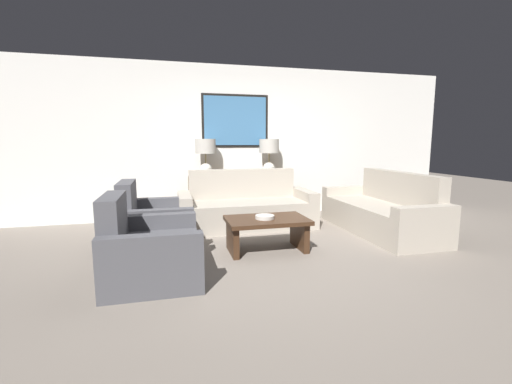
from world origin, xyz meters
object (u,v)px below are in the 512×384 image
(console_table, at_px, (238,197))
(couch_by_back_wall, at_px, (246,209))
(table_lamp_left, at_px, (206,152))
(armchair_near_camera, at_px, (149,252))
(couch_by_side, at_px, (382,212))
(coffee_table, at_px, (267,228))
(table_lamp_right, at_px, (269,152))
(decorative_bowl, at_px, (265,217))
(armchair_near_back_wall, at_px, (153,225))

(console_table, distance_m, couch_by_back_wall, 0.63)
(table_lamp_left, bearing_deg, armchair_near_camera, -108.73)
(armchair_near_camera, bearing_deg, couch_by_side, 17.28)
(couch_by_back_wall, bearing_deg, coffee_table, -90.98)
(table_lamp_right, relative_size, decorative_bowl, 2.74)
(coffee_table, height_order, decorative_bowl, decorative_bowl)
(console_table, bearing_deg, armchair_near_camera, -119.57)
(decorative_bowl, bearing_deg, coffee_table, 30.49)
(armchair_near_back_wall, height_order, armchair_near_camera, same)
(couch_by_back_wall, height_order, armchair_near_back_wall, couch_by_back_wall)
(coffee_table, bearing_deg, couch_by_back_wall, 89.02)
(console_table, height_order, couch_by_side, couch_by_side)
(console_table, height_order, table_lamp_right, table_lamp_right)
(console_table, height_order, armchair_near_back_wall, armchair_near_back_wall)
(table_lamp_left, bearing_deg, console_table, 0.00)
(table_lamp_left, xyz_separation_m, armchair_near_camera, (-0.83, -2.44, -0.89))
(table_lamp_right, height_order, couch_by_side, table_lamp_right)
(table_lamp_right, height_order, couch_by_back_wall, table_lamp_right)
(table_lamp_right, xyz_separation_m, armchair_near_back_wall, (-1.94, -1.31, -0.89))
(couch_by_side, distance_m, decorative_bowl, 2.02)
(console_table, relative_size, couch_by_back_wall, 0.81)
(decorative_bowl, relative_size, armchair_near_camera, 0.23)
(armchair_near_back_wall, xyz_separation_m, armchair_near_camera, (0.00, -1.13, 0.00))
(console_table, xyz_separation_m, decorative_bowl, (-0.05, -1.89, 0.06))
(couch_by_side, bearing_deg, armchair_near_back_wall, 178.12)
(table_lamp_right, height_order, armchair_near_back_wall, table_lamp_right)
(table_lamp_left, height_order, couch_by_side, table_lamp_left)
(console_table, distance_m, decorative_bowl, 1.89)
(armchair_near_back_wall, bearing_deg, decorative_bowl, -23.67)
(table_lamp_right, bearing_deg, decorative_bowl, -107.86)
(coffee_table, bearing_deg, table_lamp_left, 105.96)
(decorative_bowl, bearing_deg, couch_by_back_wall, 87.62)
(coffee_table, bearing_deg, couch_by_side, 13.36)
(armchair_near_back_wall, bearing_deg, table_lamp_left, 57.70)
(console_table, relative_size, table_lamp_right, 2.66)
(coffee_table, relative_size, armchair_near_camera, 0.99)
(couch_by_back_wall, bearing_deg, table_lamp_right, 48.39)
(console_table, distance_m, couch_by_side, 2.37)
(table_lamp_right, distance_m, decorative_bowl, 2.12)
(table_lamp_right, bearing_deg, armchair_near_back_wall, -146.02)
(table_lamp_left, height_order, coffee_table, table_lamp_left)
(table_lamp_right, distance_m, armchair_near_camera, 3.24)
(couch_by_side, height_order, decorative_bowl, couch_by_side)
(console_table, distance_m, table_lamp_left, 0.97)
(couch_by_back_wall, relative_size, armchair_near_back_wall, 2.09)
(coffee_table, height_order, armchair_near_back_wall, armchair_near_back_wall)
(couch_by_back_wall, xyz_separation_m, couch_by_side, (1.90, -0.79, 0.00))
(console_table, bearing_deg, table_lamp_left, -180.00)
(couch_by_back_wall, distance_m, armchair_near_back_wall, 1.54)
(table_lamp_left, bearing_deg, couch_by_side, -29.92)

